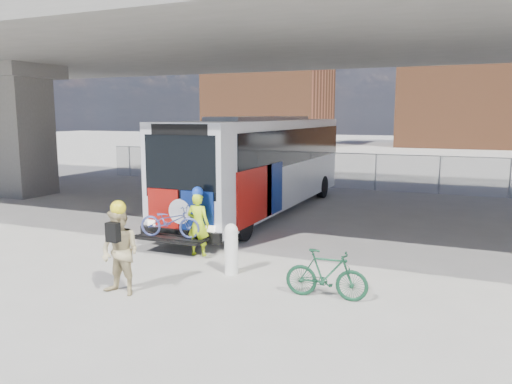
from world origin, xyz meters
The scene contains 9 objects.
ground centered at (0.00, 0.00, 0.00)m, with size 160.00×160.00×0.00m, color #9E9991.
bus centered at (-2.00, 4.64, 2.11)m, with size 2.67×12.98×3.69m.
overpass centered at (0.00, 4.00, 6.54)m, with size 40.00×16.00×7.95m.
chainlink_fence centered at (0.00, 12.00, 1.42)m, with size 30.00×0.06×30.00m.
brick_buildings centered at (1.23, 48.23, 5.42)m, with size 54.00×22.00×12.00m.
bollard centered at (0.24, -2.77, 0.66)m, with size 0.32×0.32×1.22m.
cyclist_hivis centered at (-1.28, -1.68, 0.90)m, with size 0.65×0.46×1.88m.
cyclist_tan centered at (-1.28, -4.92, 0.95)m, with size 0.92×0.73×2.02m.
bike_parked centered at (2.75, -3.44, 0.52)m, with size 0.48×1.72×1.03m, color #15432A.
Camera 1 is at (5.32, -13.04, 3.76)m, focal length 35.00 mm.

